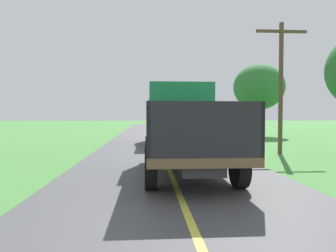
{
  "coord_description": "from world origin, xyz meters",
  "views": [
    {
      "loc": [
        -0.7,
        1.83,
        1.81
      ],
      "look_at": [
        0.09,
        13.28,
        1.4
      ],
      "focal_mm": 32.59,
      "sensor_mm": 36.0,
      "label": 1
    }
  ],
  "objects": [
    {
      "name": "utility_pole_roadside",
      "position": [
        5.5,
        15.61,
        3.36
      ],
      "size": [
        2.38,
        0.2,
        6.07
      ],
      "color": "brown",
      "rests_on": "ground"
    },
    {
      "name": "banana_truck_far",
      "position": [
        0.48,
        20.68,
        1.46
      ],
      "size": [
        2.38,
        5.81,
        2.8
      ],
      "color": "#2D2D30",
      "rests_on": "road_surface"
    },
    {
      "name": "roadside_tree_far_left",
      "position": [
        8.93,
        27.55,
        4.22
      ],
      "size": [
        4.33,
        4.33,
        6.17
      ],
      "color": "#4C3823",
      "rests_on": "ground"
    },
    {
      "name": "banana_truck_near",
      "position": [
        0.45,
        11.36,
        1.46
      ],
      "size": [
        2.38,
        5.82,
        2.8
      ],
      "color": "#2D2D30",
      "rests_on": "road_surface"
    }
  ]
}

